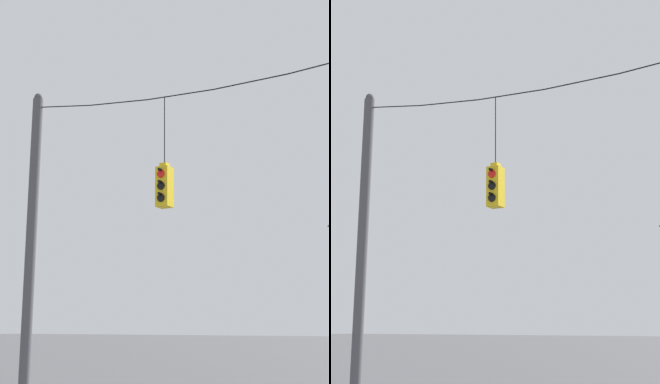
{
  "view_description": "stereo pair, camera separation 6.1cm",
  "coord_description": "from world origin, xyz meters",
  "views": [
    {
      "loc": [
        4.53,
        -12.26,
        1.93
      ],
      "look_at": [
        -2.3,
        0.03,
        5.13
      ],
      "focal_mm": 55.0,
      "sensor_mm": 36.0,
      "label": 1
    },
    {
      "loc": [
        4.58,
        -12.23,
        1.93
      ],
      "look_at": [
        -2.3,
        0.03,
        5.13
      ],
      "focal_mm": 55.0,
      "sensor_mm": 36.0,
      "label": 2
    }
  ],
  "objects": [
    {
      "name": "traffic_light_over_intersection",
      "position": [
        -2.3,
        0.02,
        5.29
      ],
      "size": [
        0.34,
        0.46,
        2.86
      ],
      "color": "yellow"
    },
    {
      "name": "span_wire",
      "position": [
        0.0,
        0.03,
        7.74
      ],
      "size": [
        13.04,
        0.03,
        0.61
      ],
      "color": "black"
    },
    {
      "name": "utility_pole_left",
      "position": [
        -6.52,
        0.03,
        4.26
      ],
      "size": [
        0.29,
        0.29,
        8.55
      ],
      "color": "#4C4C51",
      "rests_on": "ground_plane"
    }
  ]
}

